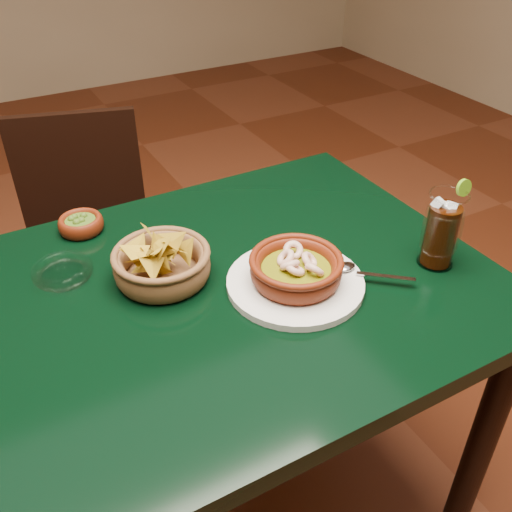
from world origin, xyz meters
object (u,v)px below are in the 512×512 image
dining_chair (89,246)px  dining_table (190,336)px  chip_basket (162,264)px  cola_drink (442,230)px  shrimp_plate (296,273)px

dining_chair → dining_table: bearing=-86.9°
chip_basket → cola_drink: 0.55m
dining_chair → shrimp_plate: dining_chair is taller
chip_basket → cola_drink: (0.51, -0.22, 0.04)m
cola_drink → dining_table: bearing=163.6°
dining_chair → cola_drink: bearing=-58.0°
dining_table → cola_drink: 0.54m
chip_basket → dining_table: bearing=-78.8°
dining_table → shrimp_plate: shrimp_plate is taller
dining_table → dining_chair: size_ratio=1.43×
dining_table → chip_basket: size_ratio=5.39×
dining_table → cola_drink: bearing=-16.4°
shrimp_plate → cola_drink: 0.30m
cola_drink → shrimp_plate: bearing=165.8°
shrimp_plate → dining_table: bearing=160.6°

